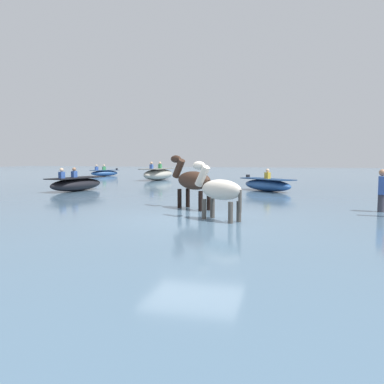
# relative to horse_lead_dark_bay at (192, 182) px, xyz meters

# --- Properties ---
(ground_plane) EXTENTS (120.00, 120.00, 0.00)m
(ground_plane) POSITION_rel_horse_lead_dark_bay_xyz_m (0.56, -2.01, -1.21)
(ground_plane) COLOR gray
(water_surface) EXTENTS (90.00, 90.00, 0.36)m
(water_surface) POSITION_rel_horse_lead_dark_bay_xyz_m (0.56, 7.99, -1.03)
(water_surface) COLOR slate
(water_surface) RESTS_ON ground
(horse_lead_dark_bay) EXTENTS (1.72, 1.36, 2.04)m
(horse_lead_dark_bay) POSITION_rel_horse_lead_dark_bay_xyz_m (0.00, 0.00, 0.00)
(horse_lead_dark_bay) COLOR #382319
(horse_lead_dark_bay) RESTS_ON ground
(horse_trailing_pinto) EXTENTS (1.60, 1.19, 1.87)m
(horse_trailing_pinto) POSITION_rel_horse_lead_dark_bay_xyz_m (1.23, -2.05, -0.10)
(horse_trailing_pinto) COLOR beige
(horse_trailing_pinto) RESTS_ON ground
(boat_distant_east) EXTENTS (1.71, 3.48, 1.13)m
(boat_distant_east) POSITION_rel_horse_lead_dark_bay_xyz_m (-7.09, 5.26, -0.52)
(boat_distant_east) COLOR black
(boat_distant_east) RESTS_ON water_surface
(boat_near_port) EXTENTS (1.76, 3.98, 1.31)m
(boat_near_port) POSITION_rel_horse_lead_dark_bay_xyz_m (-6.27, 15.07, -0.43)
(boat_near_port) COLOR #B2AD9E
(boat_near_port) RESTS_ON water_surface
(boat_distant_west) EXTENTS (2.87, 2.86, 1.08)m
(boat_distant_west) POSITION_rel_horse_lead_dark_bay_xyz_m (1.85, 7.39, -0.55)
(boat_distant_west) COLOR #28518E
(boat_distant_west) RESTS_ON water_surface
(boat_far_inshore) EXTENTS (2.20, 2.46, 0.99)m
(boat_far_inshore) POSITION_rel_horse_lead_dark_bay_xyz_m (-12.82, 19.81, -0.58)
(boat_far_inshore) COLOR #28518E
(boat_far_inshore) RESTS_ON water_surface
(person_onlooker_left) EXTENTS (0.26, 0.35, 1.63)m
(person_onlooker_left) POSITION_rel_horse_lead_dark_bay_xyz_m (5.61, 0.70, -0.34)
(person_onlooker_left) COLOR #383842
(person_onlooker_left) RESTS_ON ground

